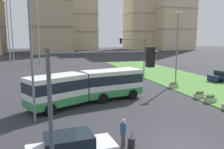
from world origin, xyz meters
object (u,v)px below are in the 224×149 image
object	(u,v)px
car_silver_hatch	(58,80)
pedestrian_crossing	(123,131)
flower_planter_4	(174,85)
apartment_tower_centre	(74,7)
flower_planter_2	(210,98)
traffic_light_near_left	(89,96)
flower_planter_3	(200,94)
car_navy_sedan	(223,76)
articulated_bus	(88,86)
rolling_suitcase	(131,143)
streetlight_median	(177,45)
apartment_tower_eastcentre	(145,7)
apartment_tower_westcentre	(50,3)
traffic_light_far_right	(136,51)
apartment_tower_east	(171,1)
streetlight_left	(31,53)

from	to	relation	value
car_silver_hatch	pedestrian_crossing	world-z (taller)	pedestrian_crossing
flower_planter_4	apartment_tower_centre	xyz separation A→B (m)	(0.55, 97.76, 21.18)
car_silver_hatch	flower_planter_2	distance (m)	18.52
flower_planter_4	traffic_light_near_left	bearing A→B (deg)	-129.61
flower_planter_3	apartment_tower_centre	xyz separation A→B (m)	(0.55, 102.85, 21.18)
car_navy_sedan	flower_planter_3	bearing A→B (deg)	-142.58
articulated_bus	rolling_suitcase	distance (m)	10.08
rolling_suitcase	streetlight_median	xyz separation A→B (m)	(12.73, 16.09, 4.99)
car_silver_hatch	apartment_tower_eastcentre	xyz separation A→B (m)	(50.83, 86.13, 21.62)
rolling_suitcase	apartment_tower_westcentre	xyz separation A→B (m)	(-1.61, 84.77, 19.19)
apartment_tower_centre	streetlight_median	bearing A→B (deg)	-89.19
apartment_tower_eastcentre	traffic_light_far_right	bearing A→B (deg)	-114.90
car_navy_sedan	apartment_tower_westcentre	bearing A→B (deg)	107.54
articulated_bus	pedestrian_crossing	world-z (taller)	articulated_bus
apartment_tower_east	car_silver_hatch	bearing A→B (deg)	-128.20
car_silver_hatch	apartment_tower_eastcentre	bearing A→B (deg)	59.46
traffic_light_far_right	streetlight_median	bearing A→B (deg)	-56.45
streetlight_left	apartment_tower_east	bearing A→B (deg)	54.86
streetlight_left	rolling_suitcase	bearing A→B (deg)	-47.96
rolling_suitcase	apartment_tower_centre	xyz separation A→B (m)	(11.38, 111.18, 21.29)
car_silver_hatch	apartment_tower_east	size ratio (longest dim) A/B	0.09
rolling_suitcase	flower_planter_3	xyz separation A→B (m)	(10.83, 8.33, 0.11)
flower_planter_2	traffic_light_near_left	xyz separation A→B (m)	(-13.90, -10.06, 3.70)
pedestrian_crossing	apartment_tower_centre	xyz separation A→B (m)	(11.83, 110.98, 20.60)
car_silver_hatch	flower_planter_3	size ratio (longest dim) A/B	4.09
streetlight_median	apartment_tower_eastcentre	distance (m)	97.18
flower_planter_2	apartment_tower_centre	xyz separation A→B (m)	(0.55, 104.49, 21.18)
car_navy_sedan	streetlight_median	distance (m)	8.82
pedestrian_crossing	apartment_tower_centre	world-z (taller)	apartment_tower_centre
car_navy_sedan	flower_planter_2	xyz separation A→B (m)	(-9.44, -8.86, -0.33)
car_navy_sedan	apartment_tower_eastcentre	bearing A→B (deg)	72.91
traffic_light_far_right	apartment_tower_eastcentre	bearing A→B (deg)	65.10
car_silver_hatch	apartment_tower_westcentre	xyz separation A→B (m)	(1.42, 65.80, 18.75)
traffic_light_far_right	apartment_tower_eastcentre	distance (m)	93.80
traffic_light_far_right	streetlight_median	size ratio (longest dim) A/B	0.64
apartment_tower_westcentre	flower_planter_4	bearing A→B (deg)	-80.11
car_navy_sedan	flower_planter_2	distance (m)	12.95
traffic_light_near_left	apartment_tower_centre	size ratio (longest dim) A/B	0.14
traffic_light_near_left	streetlight_median	size ratio (longest dim) A/B	0.61
car_silver_hatch	flower_planter_3	bearing A→B (deg)	-37.53
traffic_light_near_left	apartment_tower_westcentre	distance (m)	89.49
flower_planter_3	articulated_bus	bearing A→B (deg)	171.89
flower_planter_4	apartment_tower_centre	bearing A→B (deg)	89.68
apartment_tower_eastcentre	flower_planter_4	bearing A→B (deg)	-111.96
rolling_suitcase	traffic_light_near_left	xyz separation A→B (m)	(-3.07, -3.37, 3.81)
car_silver_hatch	traffic_light_near_left	distance (m)	22.60
car_navy_sedan	flower_planter_2	world-z (taller)	car_navy_sedan
articulated_bus	apartment_tower_eastcentre	size ratio (longest dim) A/B	0.27
articulated_bus	apartment_tower_eastcentre	distance (m)	108.77
pedestrian_crossing	apartment_tower_east	distance (m)	117.46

